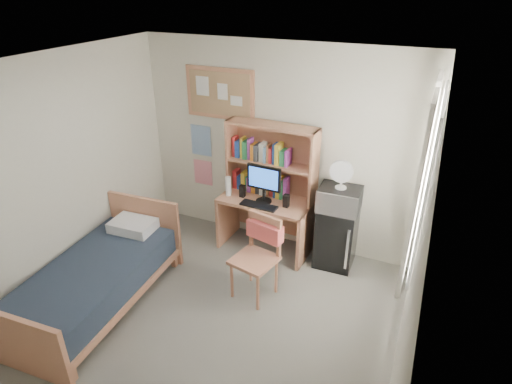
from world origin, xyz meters
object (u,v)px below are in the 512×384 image
at_px(desk_chair, 254,260).
at_px(microwave, 340,199).
at_px(desk_fan, 342,175).
at_px(desk, 265,224).
at_px(monitor, 264,185).
at_px(bulletin_board, 220,93).
at_px(bed, 96,285).
at_px(speaker_right, 286,201).
at_px(mini_fridge, 336,236).
at_px(speaker_left, 242,191).

relative_size(desk_chair, microwave, 1.99).
xyz_separation_m(desk_chair, desk_fan, (0.67, 0.94, 0.74)).
xyz_separation_m(desk, monitor, (-0.00, -0.06, 0.60)).
bearing_deg(monitor, bulletin_board, 157.58).
height_order(desk_chair, microwave, microwave).
height_order(monitor, desk_fan, desk_fan).
height_order(bed, desk_fan, desk_fan).
xyz_separation_m(monitor, speaker_right, (0.30, -0.01, -0.15)).
distance_m(mini_fridge, speaker_left, 1.29).
bearing_deg(desk_fan, microwave, 0.00).
relative_size(monitor, microwave, 0.97).
bearing_deg(mini_fridge, bulletin_board, 170.31).
bearing_deg(desk_fan, mini_fridge, 90.00).
bearing_deg(monitor, speaker_right, -0.00).
bearing_deg(desk, speaker_right, -11.31).
distance_m(desk, desk_chair, 0.95).
relative_size(desk, bed, 0.61).
height_order(desk_chair, mini_fridge, desk_chair).
bearing_deg(mini_fridge, desk_chair, -126.50).
height_order(desk, speaker_left, speaker_left).
distance_m(bulletin_board, desk_chair, 2.12).
relative_size(bulletin_board, desk, 0.81).
bearing_deg(desk, microwave, 4.69).
distance_m(desk, desk_fan, 1.25).
bearing_deg(desk, bed, -122.84).
bearing_deg(monitor, bed, -123.73).
bearing_deg(bed, bulletin_board, 72.84).
bearing_deg(monitor, desk_chair, -71.11).
distance_m(bulletin_board, monitor, 1.27).
height_order(monitor, speaker_left, monitor).
bearing_deg(desk_fan, bed, -142.10).
height_order(bulletin_board, bed, bulletin_board).
distance_m(bed, desk_fan, 2.96).
xyz_separation_m(bulletin_board, monitor, (0.75, -0.35, -0.96)).
relative_size(desk_chair, mini_fridge, 1.24).
distance_m(bed, microwave, 2.88).
xyz_separation_m(bed, speaker_right, (1.55, 1.67, 0.55)).
bearing_deg(speaker_right, mini_fridge, 14.20).
xyz_separation_m(mini_fridge, microwave, (0.00, -0.02, 0.53)).
relative_size(desk, microwave, 2.41).
height_order(bulletin_board, mini_fridge, bulletin_board).
bearing_deg(desk_chair, microwave, 66.60).
bearing_deg(monitor, desk_fan, 8.40).
relative_size(desk_chair, desk_fan, 2.94).
bearing_deg(mini_fridge, speaker_left, -176.93).
height_order(desk, desk_fan, desk_fan).
xyz_separation_m(bulletin_board, speaker_right, (1.05, -0.37, -1.11)).
relative_size(bed, desk_fan, 5.82).
relative_size(bulletin_board, monitor, 2.01).
xyz_separation_m(speaker_left, speaker_right, (0.60, -0.03, 0.00)).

